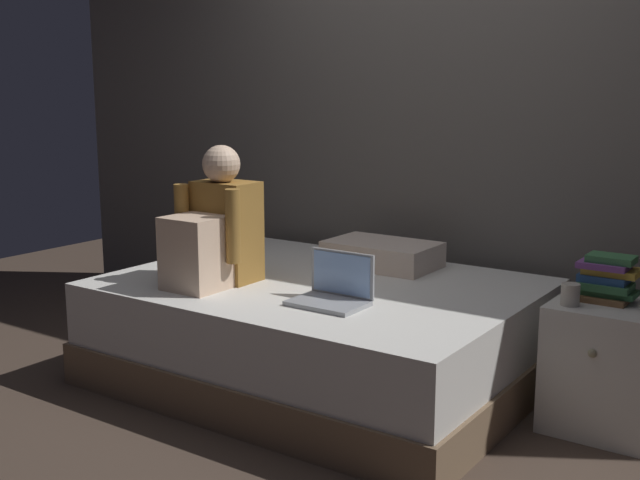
{
  "coord_description": "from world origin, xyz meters",
  "views": [
    {
      "loc": [
        1.89,
        -2.74,
        1.42
      ],
      "look_at": [
        -0.06,
        0.1,
        0.75
      ],
      "focal_mm": 44.15,
      "sensor_mm": 36.0,
      "label": 1
    }
  ],
  "objects_px": {
    "mug": "(570,294)",
    "book_stack": "(607,279)",
    "nightstand": "(606,366)",
    "person_sitting": "(214,232)",
    "pillow": "(382,254)",
    "laptop": "(334,291)",
    "bed": "(320,331)"
  },
  "relations": [
    {
      "from": "person_sitting",
      "to": "pillow",
      "type": "bearing_deg",
      "value": 58.23
    },
    {
      "from": "nightstand",
      "to": "person_sitting",
      "type": "height_order",
      "value": "person_sitting"
    },
    {
      "from": "nightstand",
      "to": "book_stack",
      "type": "bearing_deg",
      "value": 129.32
    },
    {
      "from": "laptop",
      "to": "pillow",
      "type": "distance_m",
      "value": 0.77
    },
    {
      "from": "person_sitting",
      "to": "mug",
      "type": "xyz_separation_m",
      "value": [
        1.56,
        0.42,
        -0.16
      ]
    },
    {
      "from": "laptop",
      "to": "mug",
      "type": "bearing_deg",
      "value": 23.92
    },
    {
      "from": "nightstand",
      "to": "book_stack",
      "type": "height_order",
      "value": "book_stack"
    },
    {
      "from": "bed",
      "to": "mug",
      "type": "xyz_separation_m",
      "value": [
        1.17,
        0.1,
        0.34
      ]
    },
    {
      "from": "book_stack",
      "to": "bed",
      "type": "bearing_deg",
      "value": -168.47
    },
    {
      "from": "book_stack",
      "to": "mug",
      "type": "relative_size",
      "value": 2.7
    },
    {
      "from": "pillow",
      "to": "book_stack",
      "type": "height_order",
      "value": "book_stack"
    },
    {
      "from": "person_sitting",
      "to": "mug",
      "type": "bearing_deg",
      "value": 15.05
    },
    {
      "from": "bed",
      "to": "pillow",
      "type": "xyz_separation_m",
      "value": [
        0.08,
        0.45,
        0.32
      ]
    },
    {
      "from": "bed",
      "to": "person_sitting",
      "type": "distance_m",
      "value": 0.71
    },
    {
      "from": "mug",
      "to": "book_stack",
      "type": "bearing_deg",
      "value": 56.83
    },
    {
      "from": "person_sitting",
      "to": "pillow",
      "type": "relative_size",
      "value": 1.17
    },
    {
      "from": "bed",
      "to": "laptop",
      "type": "height_order",
      "value": "laptop"
    },
    {
      "from": "bed",
      "to": "person_sitting",
      "type": "height_order",
      "value": "person_sitting"
    },
    {
      "from": "pillow",
      "to": "book_stack",
      "type": "distance_m",
      "value": 1.21
    },
    {
      "from": "pillow",
      "to": "mug",
      "type": "height_order",
      "value": "mug"
    },
    {
      "from": "person_sitting",
      "to": "mug",
      "type": "relative_size",
      "value": 7.28
    },
    {
      "from": "bed",
      "to": "mug",
      "type": "height_order",
      "value": "mug"
    },
    {
      "from": "mug",
      "to": "bed",
      "type": "bearing_deg",
      "value": -174.9
    },
    {
      "from": "laptop",
      "to": "mug",
      "type": "xyz_separation_m",
      "value": [
        0.9,
        0.4,
        0.03
      ]
    },
    {
      "from": "bed",
      "to": "book_stack",
      "type": "distance_m",
      "value": 1.35
    },
    {
      "from": "person_sitting",
      "to": "pillow",
      "type": "xyz_separation_m",
      "value": [
        0.47,
        0.77,
        -0.19
      ]
    },
    {
      "from": "laptop",
      "to": "person_sitting",
      "type": "bearing_deg",
      "value": -178.16
    },
    {
      "from": "pillow",
      "to": "nightstand",
      "type": "bearing_deg",
      "value": -10.51
    },
    {
      "from": "book_stack",
      "to": "mug",
      "type": "bearing_deg",
      "value": -123.17
    },
    {
      "from": "pillow",
      "to": "book_stack",
      "type": "bearing_deg",
      "value": -9.12
    },
    {
      "from": "pillow",
      "to": "laptop",
      "type": "bearing_deg",
      "value": -75.76
    },
    {
      "from": "person_sitting",
      "to": "book_stack",
      "type": "relative_size",
      "value": 2.7
    }
  ]
}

